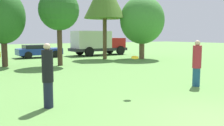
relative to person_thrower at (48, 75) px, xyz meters
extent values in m
plane|color=#5B8E42|center=(3.02, -3.58, -0.96)|extent=(120.00, 120.00, 0.00)
cylinder|color=#191E33|center=(0.00, 0.00, -0.58)|extent=(0.28, 0.28, 0.76)
cylinder|color=black|center=(0.00, 0.00, 0.27)|extent=(0.33, 0.33, 0.93)
sphere|color=beige|center=(0.00, 0.00, 0.83)|extent=(0.20, 0.20, 0.20)
cylinder|color=navy|center=(6.17, -0.40, -0.58)|extent=(0.31, 0.31, 0.76)
cylinder|color=#A52633|center=(6.17, -0.40, 0.27)|extent=(0.36, 0.36, 0.93)
sphere|color=beige|center=(6.17, -0.40, 0.84)|extent=(0.23, 0.23, 0.23)
cylinder|color=orange|center=(3.02, -0.24, 0.39)|extent=(0.27, 0.25, 0.18)
cylinder|color=#473323|center=(0.72, 10.94, 0.32)|extent=(0.38, 0.38, 2.56)
ellipsoid|color=#286023|center=(0.72, 10.94, 2.40)|extent=(2.91, 2.91, 3.62)
cylinder|color=#473323|center=(4.10, 9.49, 0.58)|extent=(0.34, 0.34, 3.08)
sphere|color=#286023|center=(4.10, 9.49, 2.89)|extent=(2.80, 2.80, 2.80)
cylinder|color=brown|center=(9.29, 11.89, 0.85)|extent=(0.35, 0.35, 3.62)
cylinder|color=brown|center=(12.17, 10.18, 0.23)|extent=(0.47, 0.47, 2.38)
ellipsoid|color=#3D7F33|center=(12.17, 10.18, 2.52)|extent=(3.97, 3.97, 4.24)
cube|color=#1E389E|center=(4.80, 16.60, -0.38)|extent=(4.12, 1.92, 0.59)
cube|color=black|center=(4.49, 16.61, 0.09)|extent=(2.27, 1.68, 0.35)
cylinder|color=black|center=(6.08, 17.54, -0.62)|extent=(0.67, 0.19, 0.67)
cylinder|color=black|center=(6.06, 15.65, -0.62)|extent=(0.67, 0.19, 0.67)
cylinder|color=black|center=(3.53, 17.56, -0.62)|extent=(0.67, 0.19, 0.67)
cylinder|color=black|center=(3.52, 15.67, -0.62)|extent=(0.67, 0.19, 0.67)
cube|color=#2D2D33|center=(11.10, 16.14, -0.33)|extent=(6.18, 2.27, 0.30)
cube|color=red|center=(13.01, 16.13, 0.35)|extent=(1.99, 2.13, 1.05)
cube|color=beige|center=(10.23, 16.15, 0.72)|extent=(3.84, 2.25, 1.79)
cylinder|color=black|center=(13.26, 17.23, -0.48)|extent=(0.96, 0.29, 0.96)
cylinder|color=black|center=(13.24, 15.01, -0.48)|extent=(0.96, 0.29, 0.96)
cylinder|color=black|center=(9.41, 17.27, -0.48)|extent=(0.96, 0.29, 0.96)
cylinder|color=black|center=(9.39, 15.05, -0.48)|extent=(0.96, 0.29, 0.96)
camera|label=1|loc=(-2.30, -6.87, 1.14)|focal=39.29mm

